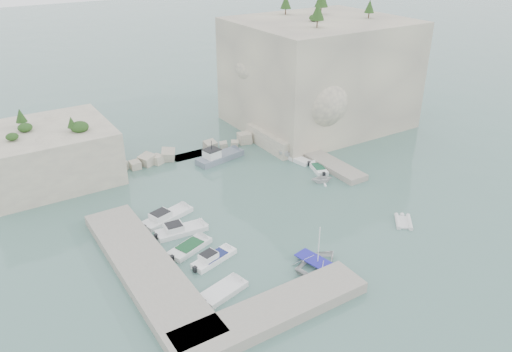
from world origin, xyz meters
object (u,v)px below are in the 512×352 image
motorboat_b (182,233)px  tender_east_b (318,170)px  rowboat (317,266)px  tender_east_a (322,183)px  motorboat_c (190,249)px  work_boat (220,160)px  motorboat_e (223,293)px  motorboat_d (214,261)px  tender_east_c (297,161)px  motorboat_a (167,219)px  inflatable_dinghy (403,223)px  tender_east_d (293,157)px

motorboat_b → tender_east_b: bearing=15.6°
rowboat → tender_east_a: bearing=-52.4°
motorboat_c → work_boat: (13.34, 17.85, 0.00)m
motorboat_e → tender_east_a: (21.57, 12.38, 0.00)m
tender_east_b → motorboat_d: bearing=133.8°
motorboat_d → tender_east_c: (21.30, 14.77, 0.00)m
motorboat_a → motorboat_c: motorboat_a is taller
tender_east_a → inflatable_dinghy: bearing=-152.5°
motorboat_a → work_boat: (12.88, 10.95, 0.00)m
motorboat_e → tender_east_b: bearing=19.2°
motorboat_c → motorboat_d: size_ratio=0.99×
motorboat_c → tender_east_a: size_ratio=1.87×
motorboat_c → tender_east_b: 24.35m
motorboat_a → work_boat: size_ratio=0.86×
inflatable_dinghy → motorboat_c: bearing=111.4°
motorboat_c → tender_east_a: (21.15, 4.49, 0.00)m
motorboat_a → tender_east_c: bearing=-4.6°
motorboat_b → inflatable_dinghy: (21.97, -11.63, 0.00)m
motorboat_a → motorboat_d: bearing=-102.6°
motorboat_b → tender_east_a: tender_east_a is taller
tender_east_c → motorboat_a: bearing=93.1°
tender_east_d → motorboat_a: bearing=116.7°
tender_east_a → tender_east_b: tender_east_a is taller
motorboat_e → rowboat: bearing=-22.3°
motorboat_a → motorboat_e: size_ratio=1.37×
rowboat → motorboat_a: bearing=16.9°
tender_east_c → tender_east_d: (0.21, 1.26, 0.00)m
motorboat_a → tender_east_d: 23.07m
inflatable_dinghy → tender_east_b: 15.92m
motorboat_d → tender_east_a: 21.32m
motorboat_a → work_boat: 16.90m
motorboat_a → motorboat_c: 6.92m
rowboat → tender_east_c: 24.73m
motorboat_b → tender_east_a: (20.51, 1.11, 0.00)m
tender_east_b → tender_east_d: size_ratio=0.96×
motorboat_c → inflatable_dinghy: (22.61, -8.25, 0.00)m
motorboat_b → motorboat_e: 11.32m
rowboat → tender_east_b: size_ratio=1.18×
rowboat → work_boat: (3.91, 27.13, 0.00)m
motorboat_a → work_boat: bearing=23.5°
motorboat_d → work_boat: work_boat is taller
motorboat_a → tender_east_d: bearing=-1.6°
inflatable_dinghy → tender_east_a: bearing=47.9°
motorboat_e → work_boat: (13.77, 25.73, 0.00)m
inflatable_dinghy → tender_east_d: (0.12, 21.22, 0.00)m
motorboat_a → motorboat_c: bearing=-110.8°
motorboat_a → tender_east_b: size_ratio=1.56×
motorboat_b → tender_east_c: size_ratio=1.25×
motorboat_b → tender_east_d: bearing=28.3°
tender_east_b → tender_east_c: size_ratio=0.90×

